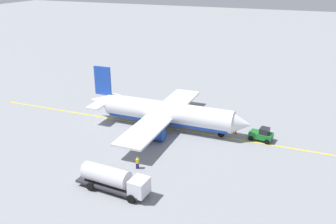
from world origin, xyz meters
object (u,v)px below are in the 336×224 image
refueling_worker (137,163)px  safety_cone_nose (236,132)px  pushback_tug (262,134)px  airplane (165,113)px  fuel_tanker (113,179)px

refueling_worker → safety_cone_nose: 19.34m
pushback_tug → safety_cone_nose: (-4.37, 0.92, -0.69)m
airplane → refueling_worker: (1.63, -14.26, -1.87)m
safety_cone_nose → fuel_tanker: bearing=-115.2°
airplane → safety_cone_nose: size_ratio=46.57×
fuel_tanker → pushback_tug: fuel_tanker is taller
airplane → refueling_worker: 14.47m
safety_cone_nose → airplane: bearing=-169.9°
refueling_worker → safety_cone_nose: (10.27, 16.39, -0.50)m
airplane → safety_cone_nose: (11.90, 2.13, -2.37)m
pushback_tug → refueling_worker: size_ratio=2.25×
refueling_worker → pushback_tug: bearing=46.6°
fuel_tanker → safety_cone_nose: 24.85m
fuel_tanker → refueling_worker: bearing=87.1°
fuel_tanker → safety_cone_nose: size_ratio=15.47×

